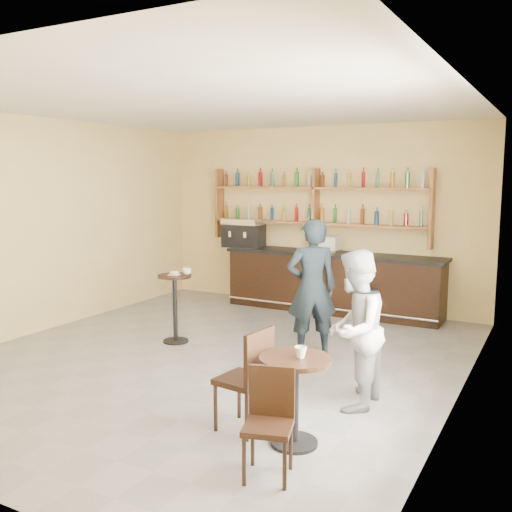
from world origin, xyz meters
The scene contains 22 objects.
floor centered at (0.00, 0.00, 0.00)m, with size 7.00×7.00×0.00m, color slate.
ceiling centered at (0.00, 0.00, 3.20)m, with size 7.00×7.00×0.00m, color white.
wall_back centered at (0.00, 3.50, 1.60)m, with size 7.00×7.00×0.00m, color #E7CA83.
wall_left centered at (-3.00, 0.00, 1.60)m, with size 7.00×7.00×0.00m, color #E7CA83.
wall_right centered at (3.00, 0.00, 1.60)m, with size 7.00×7.00×0.00m, color #E7CA83.
window_pane centered at (2.99, -1.20, 1.70)m, with size 2.00×2.00×0.00m, color white.
window_frame centered at (2.99, -1.20, 1.70)m, with size 0.04×1.70×2.10m, color black, non-canonical shape.
shelf_unit centered at (0.00, 3.37, 1.81)m, with size 4.00×0.26×1.40m, color brown, non-canonical shape.
liquor_bottles centered at (0.00, 3.37, 1.98)m, with size 3.68×0.10×1.00m, color #8C5919, non-canonical shape.
bar_counter centered at (0.43, 3.15, 0.52)m, with size 3.81×0.74×1.03m, color black, non-canonical shape.
espresso_machine centered at (-1.33, 3.15, 1.29)m, with size 0.73×0.47×0.52m, color black, non-canonical shape.
pastry_case centered at (0.30, 3.15, 1.17)m, with size 0.46×0.37×0.28m, color silver, non-canonical shape.
pedestal_table centered at (-0.86, 0.37, 0.48)m, with size 0.47×0.47×0.97m, color black, non-canonical shape.
napkin centered at (-0.86, 0.37, 0.97)m, with size 0.15×0.15×0.00m, color white.
donut centered at (-0.85, 0.36, 0.99)m, with size 0.13×0.13×0.05m, color #D7954E.
cup_pedestal centered at (-0.72, 0.47, 1.01)m, with size 0.12×0.12×0.09m, color white.
man_main centered at (1.06, 0.72, 0.90)m, with size 0.66×0.43×1.80m, color black.
cafe_table centered at (1.92, -1.65, 0.40)m, with size 0.63×0.63×0.80m, color black, non-canonical shape.
cup_cafe centered at (1.97, -1.65, 0.84)m, with size 0.11×0.11×0.10m, color white.
chair_west centered at (1.37, -1.60, 0.49)m, with size 0.42×0.42×0.97m, color black, non-canonical shape.
chair_south centered at (1.97, -2.25, 0.42)m, with size 0.37×0.37×0.85m, color black, non-canonical shape.
patron_second centered at (2.09, -0.61, 0.81)m, with size 0.78×0.61×1.61m, color gray.
Camera 1 is at (3.88, -5.97, 2.34)m, focal length 40.00 mm.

